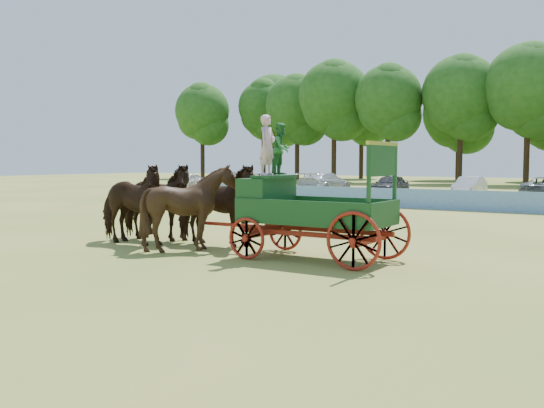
{
  "coord_description": "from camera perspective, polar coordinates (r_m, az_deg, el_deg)",
  "views": [
    {
      "loc": [
        10.97,
        -13.0,
        2.55
      ],
      "look_at": [
        1.63,
        1.6,
        1.3
      ],
      "focal_mm": 40.0,
      "sensor_mm": 36.0,
      "label": 1
    }
  ],
  "objects": [
    {
      "name": "ground",
      "position": [
        17.2,
        -7.49,
        -4.44
      ],
      "size": [
        160.0,
        160.0,
        0.0
      ],
      "primitive_type": "plane",
      "color": "#A7954B",
      "rests_on": "ground"
    },
    {
      "name": "horse_lead_left",
      "position": [
        18.8,
        -13.27,
        -0.03
      ],
      "size": [
        2.9,
        1.32,
        2.45
      ],
      "primitive_type": "imported",
      "rotation": [
        0.0,
        0.0,
        1.57
      ],
      "color": "#311C0D",
      "rests_on": "ground"
    },
    {
      "name": "horse_lead_right",
      "position": [
        19.58,
        -10.96,
        0.17
      ],
      "size": [
        3.06,
        1.74,
        2.45
      ],
      "primitive_type": "imported",
      "rotation": [
        0.0,
        0.0,
        1.72
      ],
      "color": "#311C0D",
      "rests_on": "ground"
    },
    {
      "name": "horse_wheel_left",
      "position": [
        17.16,
        -7.67,
        -0.33
      ],
      "size": [
        2.45,
        2.24,
        2.45
      ],
      "primitive_type": "imported",
      "rotation": [
        0.0,
        0.0,
        1.69
      ],
      "color": "#311C0D",
      "rests_on": "ground"
    },
    {
      "name": "horse_wheel_right",
      "position": [
        18.01,
        -5.41,
        -0.11
      ],
      "size": [
        3.07,
        1.74,
        2.45
      ],
      "primitive_type": "imported",
      "rotation": [
        0.0,
        0.0,
        1.72
      ],
      "color": "#311C0D",
      "rests_on": "ground"
    },
    {
      "name": "farm_dray",
      "position": [
        15.86,
        1.88,
        0.62
      ],
      "size": [
        6.0,
        2.0,
        3.73
      ],
      "color": "#982B0F",
      "rests_on": "ground"
    },
    {
      "name": "sponsor_banner",
      "position": [
        33.29,
        11.47,
        0.56
      ],
      "size": [
        26.0,
        0.08,
        1.05
      ],
      "primitive_type": "cube",
      "color": "#215CB4",
      "rests_on": "ground"
    },
    {
      "name": "parked_cars",
      "position": [
        45.01,
        14.06,
        1.73
      ],
      "size": [
        47.33,
        6.83,
        1.64
      ],
      "color": "silver",
      "rests_on": "ground"
    },
    {
      "name": "treeline",
      "position": [
        74.91,
        19.37,
        9.21
      ],
      "size": [
        87.17,
        22.07,
        15.42
      ],
      "color": "#382314",
      "rests_on": "ground"
    }
  ]
}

